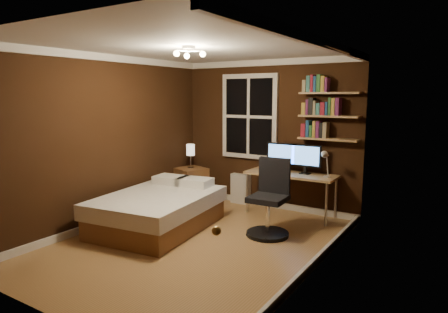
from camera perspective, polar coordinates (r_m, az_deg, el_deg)
The scene contains 24 objects.
floor at distance 5.37m, azimuth -4.05°, elevation -12.19°, with size 4.20×4.20×0.00m, color olive.
wall_back at distance 6.85m, azimuth 6.33°, elevation 3.11°, with size 3.20×0.04×2.50m, color black.
wall_left at distance 6.14m, azimuth -16.29°, elevation 2.17°, with size 0.04×4.20×2.50m, color black.
wall_right at distance 4.31m, azimuth 13.15°, elevation -0.37°, with size 0.04×4.20×2.50m, color black.
ceiling at distance 5.05m, azimuth -4.37°, elevation 15.36°, with size 3.20×4.20×0.02m, color white.
window at distance 6.96m, azimuth 3.64°, elevation 5.71°, with size 1.06×0.06×1.46m, color silver.
door at distance 2.98m, azimuth 2.77°, elevation -8.65°, with size 0.03×0.82×2.05m, color black, non-canonical shape.
door_knob at distance 2.77m, azimuth -1.10°, elevation -10.59°, with size 0.06×0.06×0.06m, color gold.
ceiling_fixture at distance 4.96m, azimuth -5.07°, elevation 14.31°, with size 0.44×0.44×0.18m, color beige, non-canonical shape.
bookshelf_lower at distance 6.34m, azimuth 14.65°, elevation 2.43°, with size 0.92×0.22×0.03m, color #A98652.
books_row_lower at distance 6.32m, azimuth 14.70°, elevation 3.60°, with size 0.42×0.16×0.23m, color maroon, non-canonical shape.
bookshelf_middle at distance 6.31m, azimuth 14.77°, elevation 5.59°, with size 0.92×0.22×0.03m, color #A98652.
books_row_middle at distance 6.31m, azimuth 14.82°, elevation 6.76°, with size 0.60×0.16×0.23m, color navy, non-canonical shape.
bookshelf_upper at distance 6.30m, azimuth 14.90°, elevation 8.76°, with size 0.92×0.22×0.03m, color #A98652.
books_row_upper at distance 6.30m, azimuth 14.95°, elevation 9.94°, with size 0.42×0.16×0.23m, color #285F30, non-canonical shape.
bed at distance 5.92m, azimuth -9.28°, elevation -7.53°, with size 1.55×2.00×0.63m.
nightstand at distance 7.33m, azimuth -4.74°, elevation -4.00°, with size 0.49×0.49×0.61m, color brown.
bedside_lamp at distance 7.23m, azimuth -4.79°, elevation 0.04°, with size 0.15×0.15×0.43m, color beige, non-canonical shape.
radiator at distance 7.14m, azimuth 2.39°, elevation -4.63°, with size 0.35×0.12×0.53m, color silver.
desk at distance 6.45m, azimuth 9.52°, elevation -2.91°, with size 1.45×0.54×0.69m.
monitor_left at distance 6.54m, azimuth 8.22°, elevation -0.09°, with size 0.51×0.12×0.47m, color black, non-canonical shape.
monitor_right at distance 6.39m, azimuth 11.56°, elevation -0.39°, with size 0.51×0.12×0.47m, color black, non-canonical shape.
desk_lamp at distance 6.13m, azimuth 14.33°, elevation -1.00°, with size 0.14×0.32×0.44m, color silver, non-canonical shape.
office_chair at distance 5.56m, azimuth 6.51°, elevation -7.01°, with size 0.58×0.58×1.06m.
Camera 1 is at (2.99, -4.03, 1.91)m, focal length 32.00 mm.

